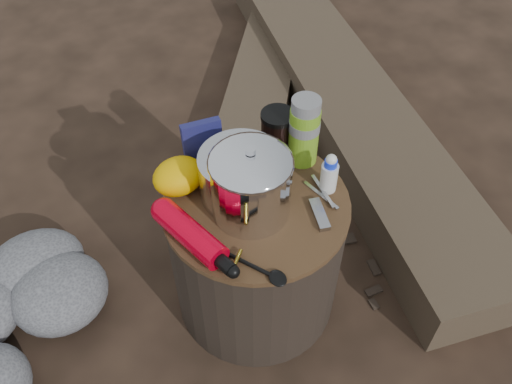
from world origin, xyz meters
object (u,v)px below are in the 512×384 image
camping_pot (251,182)px  travel_mug (277,133)px  thermos (304,131)px  log_main (344,100)px  fuel_bottle (191,234)px  stump (256,254)px

camping_pot → travel_mug: bearing=39.7°
thermos → log_main: bearing=39.3°
camping_pot → fuel_bottle: size_ratio=0.74×
log_main → travel_mug: travel_mug is taller
stump → fuel_bottle: (-0.20, -0.02, 0.25)m
thermos → stump: bearing=-160.1°
camping_pot → travel_mug: (0.17, 0.14, -0.03)m
thermos → travel_mug: bearing=123.5°
fuel_bottle → thermos: size_ratio=1.34×
stump → thermos: bearing=19.9°
stump → travel_mug: size_ratio=3.65×
stump → thermos: size_ratio=2.40×
log_main → camping_pot: size_ratio=10.68×
stump → travel_mug: bearing=41.2°
camping_pot → thermos: bearing=20.7°
fuel_bottle → travel_mug: size_ratio=2.03×
stump → fuel_bottle: bearing=-172.8°
thermos → travel_mug: size_ratio=1.52×
camping_pot → travel_mug: camping_pot is taller
fuel_bottle → travel_mug: bearing=11.8°
camping_pot → thermos: thermos is taller
camping_pot → fuel_bottle: 0.19m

